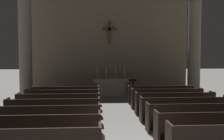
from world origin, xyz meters
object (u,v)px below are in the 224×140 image
Objects in this scene: pew_left_row_6 at (63,99)px; column_left_second at (25,42)px; column_right_second at (194,42)px; candlestick_outer_left at (97,76)px; pew_right_row_7 at (160,94)px; pew_right_row_6 at (167,98)px; pew_left_row_3 at (47,119)px; candlestick_inner_right at (116,75)px; pew_right_row_5 at (175,103)px; lectern at (133,89)px; pew_left_row_4 at (53,111)px; candlestick_inner_left at (106,76)px; pew_right_row_4 at (185,109)px; pew_left_row_2 at (37,131)px; pew_left_row_5 at (59,104)px; pew_right_row_3 at (198,117)px; pew_left_row_7 at (66,95)px; pew_right_row_2 at (215,127)px; candlestick_outer_right at (124,75)px; altar at (111,87)px.

pew_left_row_6 is 0.50× the size of column_left_second.
column_right_second is 8.80× the size of candlestick_outer_left.
pew_right_row_6 is at bearing -90.00° from pew_right_row_7.
pew_left_row_6 is 1.00× the size of pew_right_row_7.
candlestick_inner_right reaches higher than pew_left_row_3.
pew_right_row_5 is 3.86m from lectern.
pew_right_row_6 is at bearing 34.97° from pew_left_row_3.
pew_left_row_4 is 5.95m from pew_right_row_7.
pew_right_row_7 is (4.87, 4.54, 0.00)m from pew_left_row_3.
pew_right_row_4 is at bearing -65.48° from candlestick_inner_left.
pew_right_row_7 is (4.87, 3.41, 0.00)m from pew_left_row_4.
pew_left_row_2 is 0.50× the size of column_right_second.
pew_left_row_5 is at bearing -155.00° from pew_right_row_7.
candlestick_outer_left is (-3.29, 7.13, 0.78)m from pew_right_row_3.
pew_left_row_3 and pew_right_row_3 have the same top height.
pew_right_row_5 is (4.87, -2.27, 0.00)m from pew_left_row_7.
pew_left_row_6 is (0.00, 3.41, 0.00)m from pew_left_row_3.
pew_left_row_3 is at bearing -145.03° from pew_right_row_6.
candlestick_inner_left is (2.14, 8.27, 0.78)m from pew_left_row_2.
column_left_second is at bearing 108.64° from pew_left_row_2.
candlestick_inner_right is (2.74, 3.73, 0.78)m from pew_left_row_6.
pew_right_row_3 is (4.87, 1.14, 0.00)m from pew_left_row_2.
column_left_second is at bearing -170.11° from candlestick_inner_right.
pew_right_row_3 is 7.49m from candlestick_inner_right.
pew_left_row_4 is 6.64m from candlestick_inner_right.
pew_right_row_4 is at bearing -34.67° from column_left_second.
pew_left_row_5 is (0.00, 3.41, 0.00)m from pew_left_row_2.
pew_left_row_2 is 1.00× the size of pew_right_row_3.
pew_right_row_7 is at bearing 49.37° from pew_left_row_2.
pew_left_row_6 is 6.66m from pew_right_row_2.
pew_left_row_7 is 3.91m from lectern.
candlestick_outer_right reaches higher than pew_left_row_3.
pew_left_row_6 is at bearing 90.00° from pew_left_row_2.
candlestick_outer_left is at bearing 75.19° from pew_left_row_4.
column_right_second is at bearing 57.86° from pew_right_row_5.
candlestick_inner_left is at bearing 11.14° from column_left_second.
pew_right_row_7 is 4.11m from column_right_second.
pew_right_row_4 is at bearing -75.19° from candlestick_outer_right.
candlestick_inner_right reaches higher than pew_right_row_7.
pew_left_row_2 is at bearing -134.98° from column_right_second.
candlestick_inner_left is (2.14, 4.86, 0.78)m from pew_left_row_5.
pew_left_row_7 is at bearing 180.00° from pew_right_row_7.
pew_left_row_4 and pew_right_row_3 have the same top height.
pew_left_row_4 and pew_right_row_5 have the same top height.
candlestick_inner_right is 0.55m from candlestick_outer_right.
candlestick_inner_right is (-2.14, 4.86, 0.78)m from pew_right_row_5.
altar is at bearing 10.48° from column_left_second.
pew_right_row_6 is at bearing -13.12° from pew_left_row_7.
pew_right_row_7 is 2.92× the size of lectern.
pew_right_row_5 is at bearing -122.14° from column_right_second.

